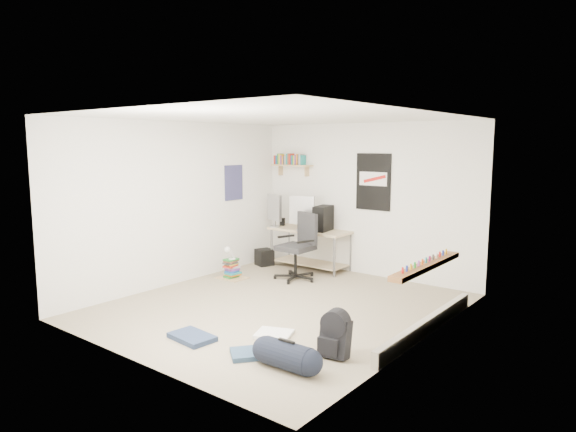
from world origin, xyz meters
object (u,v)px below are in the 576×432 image
Objects in this scene: desk at (310,248)px; duffel_bag at (287,355)px; book_stack at (232,269)px; backpack at (335,338)px; office_chair at (295,249)px.

desk is 2.74× the size of duffel_bag.
backpack is at bearing -27.71° from book_stack.
office_chair reaches higher than duffel_bag.
office_chair is 2.79× the size of backpack.
office_chair is 2.03× the size of duffel_bag.
desk is 1.35× the size of office_chair.
office_chair is (0.24, -0.75, 0.12)m from desk.
desk reaches higher than backpack.
office_chair is 3.09m from backpack.
backpack is at bearing -71.47° from desk.
office_chair is 2.72× the size of book_stack.
book_stack is at bearing 141.47° from duffel_bag.
desk is at bearing 121.08° from duffel_bag.
duffel_bag reaches higher than backpack.
backpack is (2.18, -2.17, -0.29)m from office_chair.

